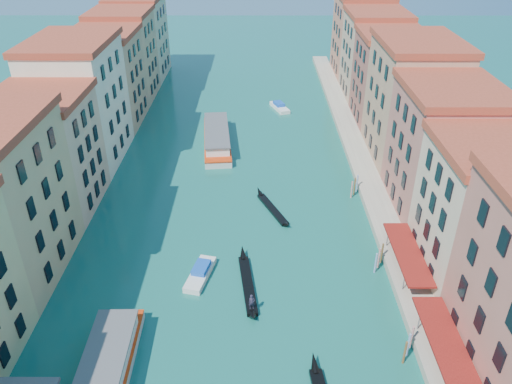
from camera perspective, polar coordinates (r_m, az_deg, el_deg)
left_bank_palazzos at (r=85.28m, az=-20.63°, el=7.70°), size 12.80×128.40×21.00m
right_bank_palazzos at (r=84.23m, az=18.32°, el=7.88°), size 12.80×128.40×21.00m
quay at (r=85.92m, az=12.26°, el=2.39°), size 4.00×140.00×1.00m
restaurant_awnings at (r=52.19m, az=21.54°, el=-17.22°), size 3.20×44.55×3.12m
mooring_poles_right at (r=56.18m, az=16.25°, el=-14.41°), size 1.44×54.24×3.20m
vaporetto_near at (r=51.28m, az=-17.20°, el=-20.11°), size 4.81×19.34×2.86m
vaporetto_far at (r=94.55m, az=-4.50°, el=6.26°), size 6.64×20.95×3.06m
gondola_fore at (r=60.23m, az=-0.96°, el=-10.40°), size 2.72×13.49×2.69m
gondola_far at (r=74.13m, az=1.82°, el=-1.82°), size 5.41×11.09×1.66m
motorboat_mid at (r=61.97m, az=-6.37°, el=-9.16°), size 3.54×6.91×1.37m
motorboat_far at (r=111.66m, az=2.71°, el=9.72°), size 4.39×7.22×1.43m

